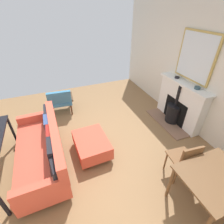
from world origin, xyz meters
TOP-DOWN VIEW (x-y plane):
  - ground_plane at (0.00, 0.00)m, footprint 5.54×5.89m
  - wall_left at (-2.77, 0.00)m, footprint 0.12×5.89m
  - fireplace at (-2.56, 0.06)m, footprint 0.62×1.46m
  - mirror_over_mantel at (-2.68, 0.06)m, footprint 0.04×0.96m
  - mantel_bowl_near at (-2.59, -0.23)m, footprint 0.11×0.11m
  - mantel_bowl_far at (-2.59, 0.41)m, footprint 0.13×0.13m
  - sofa at (0.69, 0.23)m, footprint 0.83×1.95m
  - ottoman at (-0.20, 0.31)m, footprint 0.65×0.85m
  - armchair_accent at (0.17, -1.42)m, footprint 0.72×0.65m
  - dining_table at (-1.50, 1.99)m, footprint 0.94×0.76m
  - dining_chair_near_fireplace at (-1.49, 1.47)m, footprint 0.44×0.44m

SIDE VIEW (x-z plane):
  - ground_plane at x=0.00m, z-range -0.01..0.00m
  - ottoman at x=-0.20m, z-range 0.04..0.42m
  - sofa at x=0.69m, z-range -0.05..0.77m
  - armchair_accent at x=0.17m, z-range 0.04..0.81m
  - fireplace at x=-2.56m, z-range -0.06..1.03m
  - dining_chair_near_fireplace at x=-1.49m, z-range 0.08..0.92m
  - dining_table at x=-1.50m, z-range 0.26..0.98m
  - mantel_bowl_near at x=-2.59m, z-range 1.09..1.14m
  - mantel_bowl_far at x=-2.59m, z-range 1.09..1.14m
  - wall_left at x=-2.77m, z-range 0.00..2.85m
  - mirror_over_mantel at x=-2.68m, z-range 1.15..2.18m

